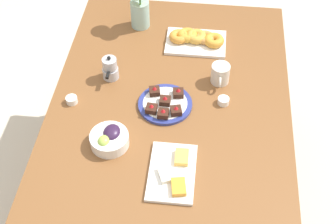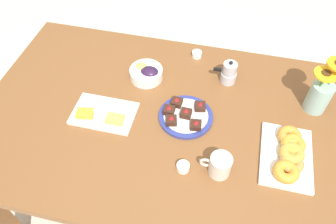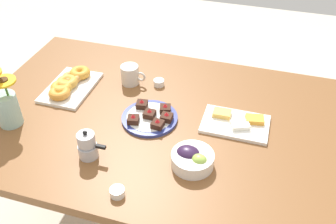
% 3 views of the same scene
% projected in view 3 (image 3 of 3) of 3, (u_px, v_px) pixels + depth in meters
% --- Properties ---
extents(dining_table, '(1.60, 1.00, 0.74)m').
position_uv_depth(dining_table, '(168.00, 135.00, 1.56)').
color(dining_table, brown).
rests_on(dining_table, ground_plane).
extents(coffee_mug, '(0.11, 0.08, 0.09)m').
position_uv_depth(coffee_mug, '(130.00, 75.00, 1.68)').
color(coffee_mug, beige).
rests_on(coffee_mug, dining_table).
extents(grape_bowl, '(0.15, 0.15, 0.07)m').
position_uv_depth(grape_bowl, '(192.00, 158.00, 1.29)').
color(grape_bowl, white).
rests_on(grape_bowl, dining_table).
extents(cheese_platter, '(0.26, 0.17, 0.03)m').
position_uv_depth(cheese_platter, '(236.00, 123.00, 1.47)').
color(cheese_platter, white).
rests_on(cheese_platter, dining_table).
extents(croissant_platter, '(0.19, 0.30, 0.05)m').
position_uv_depth(croissant_platter, '(69.00, 84.00, 1.66)').
color(croissant_platter, white).
rests_on(croissant_platter, dining_table).
extents(jam_cup_honey, '(0.05, 0.05, 0.03)m').
position_uv_depth(jam_cup_honey, '(117.00, 192.00, 1.20)').
color(jam_cup_honey, white).
rests_on(jam_cup_honey, dining_table).
extents(jam_cup_berry, '(0.05, 0.05, 0.03)m').
position_uv_depth(jam_cup_berry, '(159.00, 82.00, 1.68)').
color(jam_cup_berry, white).
rests_on(jam_cup_berry, dining_table).
extents(dessert_plate, '(0.23, 0.23, 0.05)m').
position_uv_depth(dessert_plate, '(150.00, 117.00, 1.50)').
color(dessert_plate, navy).
rests_on(dessert_plate, dining_table).
extents(flower_vase, '(0.12, 0.11, 0.25)m').
position_uv_depth(flower_vase, '(6.00, 106.00, 1.43)').
color(flower_vase, '#99C1B7').
rests_on(flower_vase, dining_table).
extents(moka_pot, '(0.11, 0.07, 0.12)m').
position_uv_depth(moka_pot, '(87.00, 146.00, 1.32)').
color(moka_pot, '#B7B7BC').
rests_on(moka_pot, dining_table).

